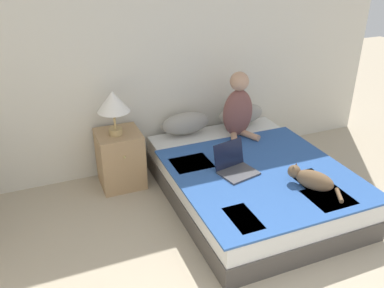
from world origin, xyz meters
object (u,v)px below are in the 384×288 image
(pillow_far, at_px, (241,114))
(table_lamp, at_px, (113,103))
(bed, at_px, (251,182))
(nightstand, at_px, (120,159))
(pillow_near, at_px, (185,123))
(laptop_open, at_px, (235,166))
(person_sitting, at_px, (238,109))
(cat_tabby, at_px, (312,179))

(pillow_far, distance_m, table_lamp, 1.57)
(bed, xyz_separation_m, nightstand, (-1.14, 0.80, 0.10))
(pillow_far, bearing_deg, bed, -111.52)
(pillow_near, height_order, laptop_open, laptop_open)
(bed, height_order, laptop_open, laptop_open)
(person_sitting, height_order, table_lamp, person_sitting)
(person_sitting, bearing_deg, bed, -104.67)
(bed, bearing_deg, person_sitting, 75.33)
(person_sitting, distance_m, nightstand, 1.39)
(cat_tabby, xyz_separation_m, table_lamp, (-1.42, 1.35, 0.44))
(pillow_far, distance_m, laptop_open, 1.13)
(bed, height_order, table_lamp, table_lamp)
(pillow_near, distance_m, pillow_far, 0.71)
(pillow_near, xyz_separation_m, person_sitting, (0.52, -0.26, 0.20))
(bed, xyz_separation_m, cat_tabby, (0.26, -0.58, 0.30))
(bed, xyz_separation_m, pillow_near, (-0.35, 0.89, 0.34))
(person_sitting, relative_size, laptop_open, 1.84)
(cat_tabby, relative_size, laptop_open, 1.28)
(nightstand, bearing_deg, cat_tabby, -44.63)
(cat_tabby, distance_m, table_lamp, 2.01)
(nightstand, bearing_deg, pillow_far, 3.55)
(bed, bearing_deg, pillow_far, 68.48)
(laptop_open, bearing_deg, nightstand, 123.42)
(laptop_open, distance_m, nightstand, 1.27)
(table_lamp, bearing_deg, laptop_open, -42.16)
(cat_tabby, bearing_deg, pillow_near, -9.09)
(person_sitting, relative_size, table_lamp, 1.58)
(pillow_near, height_order, cat_tabby, pillow_near)
(pillow_near, bearing_deg, cat_tabby, -67.38)
(pillow_near, distance_m, cat_tabby, 1.60)
(person_sitting, bearing_deg, table_lamp, 173.99)
(pillow_far, distance_m, cat_tabby, 1.48)
(pillow_far, bearing_deg, laptop_open, -121.03)
(laptop_open, bearing_deg, cat_tabby, -58.55)
(laptop_open, bearing_deg, person_sitting, 48.13)
(bed, distance_m, person_sitting, 0.85)
(bed, distance_m, pillow_near, 1.02)
(pillow_near, height_order, pillow_far, same)
(pillow_far, xyz_separation_m, cat_tabby, (-0.09, -1.47, -0.04))
(pillow_near, bearing_deg, bed, -68.50)
(person_sitting, relative_size, nightstand, 1.20)
(nightstand, bearing_deg, laptop_open, -43.92)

